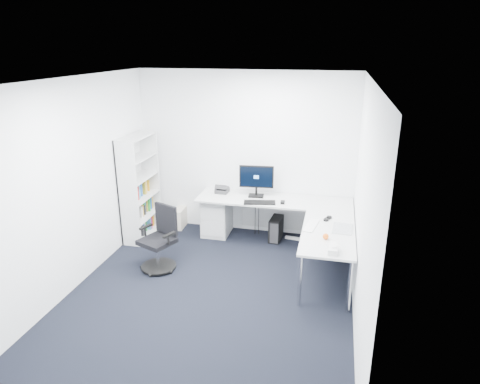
% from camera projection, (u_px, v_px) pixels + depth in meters
% --- Properties ---
extents(ground, '(4.20, 4.20, 0.00)m').
position_uv_depth(ground, '(211.00, 293.00, 5.58)').
color(ground, black).
extents(ceiling, '(4.20, 4.20, 0.00)m').
position_uv_depth(ceiling, '(205.00, 80.00, 4.69)').
color(ceiling, white).
extents(wall_back, '(3.60, 0.02, 2.70)m').
position_uv_depth(wall_back, '(245.00, 154.00, 7.07)').
color(wall_back, white).
rests_on(wall_back, ground).
extents(wall_front, '(3.60, 0.02, 2.70)m').
position_uv_depth(wall_front, '(127.00, 287.00, 3.20)').
color(wall_front, white).
rests_on(wall_front, ground).
extents(wall_left, '(0.02, 4.20, 2.70)m').
position_uv_depth(wall_left, '(75.00, 185.00, 5.52)').
color(wall_left, white).
rests_on(wall_left, ground).
extents(wall_right, '(0.02, 4.20, 2.70)m').
position_uv_depth(wall_right, '(363.00, 208.00, 4.76)').
color(wall_right, white).
rests_on(wall_right, ground).
extents(l_desk, '(2.47, 1.38, 0.72)m').
position_uv_depth(l_desk, '(270.00, 229.00, 6.63)').
color(l_desk, '#B9BCBC').
rests_on(l_desk, ground).
extents(drawer_pedestal, '(0.43, 0.54, 0.66)m').
position_uv_depth(drawer_pedestal, '(217.00, 215.00, 7.23)').
color(drawer_pedestal, '#B9BCBC').
rests_on(drawer_pedestal, ground).
extents(bookshelf, '(0.33, 0.86, 1.71)m').
position_uv_depth(bookshelf, '(140.00, 187.00, 6.98)').
color(bookshelf, silver).
rests_on(bookshelf, ground).
extents(task_chair, '(0.68, 0.68, 0.93)m').
position_uv_depth(task_chair, '(157.00, 240.00, 6.02)').
color(task_chair, black).
rests_on(task_chair, ground).
extents(black_pc_tower, '(0.20, 0.40, 0.38)m').
position_uv_depth(black_pc_tower, '(276.00, 229.00, 7.04)').
color(black_pc_tower, black).
rests_on(black_pc_tower, ground).
extents(beige_pc_tower, '(0.18, 0.37, 0.34)m').
position_uv_depth(beige_pc_tower, '(180.00, 218.00, 7.54)').
color(beige_pc_tower, beige).
rests_on(beige_pc_tower, ground).
extents(power_strip, '(0.34, 0.10, 0.04)m').
position_uv_depth(power_strip, '(295.00, 238.00, 7.09)').
color(power_strip, silver).
rests_on(power_strip, ground).
extents(monitor, '(0.57, 0.23, 0.53)m').
position_uv_depth(monitor, '(256.00, 181.00, 6.88)').
color(monitor, black).
rests_on(monitor, l_desk).
extents(black_keyboard, '(0.51, 0.26, 0.02)m').
position_uv_depth(black_keyboard, '(260.00, 202.00, 6.67)').
color(black_keyboard, black).
rests_on(black_keyboard, l_desk).
extents(mouse, '(0.07, 0.11, 0.03)m').
position_uv_depth(mouse, '(283.00, 202.00, 6.66)').
color(mouse, black).
rests_on(mouse, l_desk).
extents(desk_phone, '(0.22, 0.22, 0.14)m').
position_uv_depth(desk_phone, '(222.00, 188.00, 7.12)').
color(desk_phone, '#2C2C2F').
rests_on(desk_phone, l_desk).
extents(laptop, '(0.40, 0.39, 0.26)m').
position_uv_depth(laptop, '(343.00, 220.00, 5.68)').
color(laptop, silver).
rests_on(laptop, l_desk).
extents(white_keyboard, '(0.21, 0.47, 0.02)m').
position_uv_depth(white_keyboard, '(311.00, 226.00, 5.83)').
color(white_keyboard, silver).
rests_on(white_keyboard, l_desk).
extents(headphones, '(0.16, 0.20, 0.05)m').
position_uv_depth(headphones, '(328.00, 218.00, 6.05)').
color(headphones, black).
rests_on(headphones, l_desk).
extents(orange_fruit, '(0.08, 0.08, 0.08)m').
position_uv_depth(orange_fruit, '(326.00, 236.00, 5.43)').
color(orange_fruit, orange).
rests_on(orange_fruit, l_desk).
extents(tissue_box, '(0.12, 0.21, 0.07)m').
position_uv_depth(tissue_box, '(333.00, 250.00, 5.08)').
color(tissue_box, silver).
rests_on(tissue_box, l_desk).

